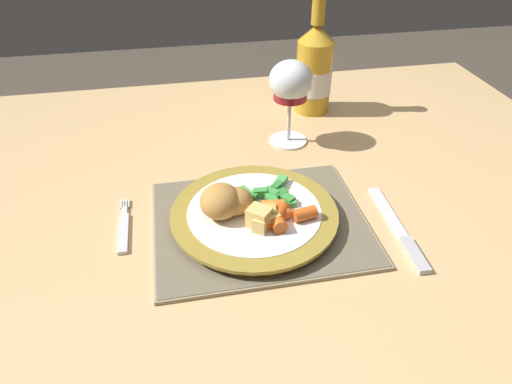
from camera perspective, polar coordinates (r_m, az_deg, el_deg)
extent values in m
cube|color=tan|center=(0.79, -2.06, -0.56)|extent=(1.36, 0.95, 0.04)
cube|color=tan|center=(1.52, 19.48, 0.28)|extent=(0.06, 0.06, 0.70)
cube|color=gray|center=(0.70, 0.46, -3.86)|extent=(0.32, 0.26, 0.01)
cube|color=#6B604A|center=(0.70, 0.47, -3.64)|extent=(0.32, 0.26, 0.00)
cylinder|color=white|center=(0.70, -0.21, -3.17)|extent=(0.21, 0.21, 0.01)
cylinder|color=olive|center=(0.69, -0.22, -2.59)|extent=(0.25, 0.25, 0.01)
cylinder|color=white|center=(0.69, -0.22, -2.36)|extent=(0.20, 0.20, 0.00)
ellipsoid|color=#B77F3D|center=(0.68, -2.61, -1.14)|extent=(0.06, 0.06, 0.04)
ellipsoid|color=#B77F3D|center=(0.67, -4.48, -1.14)|extent=(0.08, 0.08, 0.05)
cube|color=#4CA84C|center=(0.70, 4.44, -1.19)|extent=(0.01, 0.02, 0.01)
cube|color=green|center=(0.70, 3.78, -0.73)|extent=(0.03, 0.03, 0.01)
cube|color=green|center=(0.71, 0.56, 0.03)|extent=(0.02, 0.01, 0.01)
cube|color=#4CA84C|center=(0.71, -1.34, -0.01)|extent=(0.02, 0.03, 0.01)
cube|color=#338438|center=(0.70, 3.87, -1.16)|extent=(0.02, 0.03, 0.01)
cube|color=#338438|center=(0.71, 2.99, -0.27)|extent=(0.03, 0.02, 0.01)
cube|color=green|center=(0.71, 2.27, -0.30)|extent=(0.02, 0.02, 0.01)
cube|color=green|center=(0.71, 1.97, -0.02)|extent=(0.03, 0.03, 0.01)
cube|color=#4CA84C|center=(0.71, 3.75, -0.74)|extent=(0.02, 0.03, 0.01)
cube|color=#4CA84C|center=(0.74, 3.11, 1.35)|extent=(0.03, 0.03, 0.01)
cube|color=#338438|center=(0.73, 2.66, 0.79)|extent=(0.02, 0.02, 0.01)
cube|color=#338438|center=(0.71, -0.12, -0.28)|extent=(0.02, 0.02, 0.01)
cube|color=green|center=(0.71, 2.06, -0.47)|extent=(0.02, 0.03, 0.01)
cube|color=green|center=(0.70, 1.87, -0.72)|extent=(0.02, 0.03, 0.01)
cylinder|color=#CC5119|center=(0.66, 2.84, -3.04)|extent=(0.04, 0.05, 0.02)
cylinder|color=orange|center=(0.66, 2.57, -3.42)|extent=(0.02, 0.04, 0.02)
cylinder|color=orange|center=(0.67, 6.14, -2.72)|extent=(0.04, 0.02, 0.02)
cylinder|color=orange|center=(0.69, 2.10, -1.67)|extent=(0.04, 0.02, 0.02)
cylinder|color=orange|center=(0.66, 2.54, -3.37)|extent=(0.05, 0.04, 0.02)
cube|color=silver|center=(0.71, -16.23, -4.97)|extent=(0.01, 0.09, 0.01)
cube|color=silver|center=(0.75, -16.09, -2.33)|extent=(0.01, 0.02, 0.01)
cube|color=silver|center=(0.77, -15.61, -1.37)|extent=(0.00, 0.02, 0.00)
cube|color=silver|center=(0.77, -15.90, -1.41)|extent=(0.00, 0.02, 0.00)
cube|color=silver|center=(0.77, -16.19, -1.44)|extent=(0.00, 0.02, 0.00)
cube|color=silver|center=(0.77, -16.49, -1.47)|extent=(0.00, 0.02, 0.00)
cube|color=silver|center=(0.75, 16.15, -2.47)|extent=(0.02, 0.13, 0.00)
cube|color=#B2B2B7|center=(0.69, 19.23, -7.43)|extent=(0.02, 0.07, 0.01)
cylinder|color=silver|center=(0.92, 4.01, 6.46)|extent=(0.07, 0.07, 0.00)
cylinder|color=silver|center=(0.89, 4.13, 8.99)|extent=(0.01, 0.01, 0.09)
ellipsoid|color=silver|center=(0.86, 4.37, 13.76)|extent=(0.08, 0.08, 0.07)
cylinder|color=maroon|center=(0.87, 4.29, 12.20)|extent=(0.06, 0.06, 0.02)
cylinder|color=gold|center=(1.02, 7.19, 14.08)|extent=(0.08, 0.08, 0.15)
cone|color=gold|center=(0.99, 7.62, 19.12)|extent=(0.08, 0.08, 0.03)
cylinder|color=gold|center=(0.97, 7.85, 21.79)|extent=(0.03, 0.03, 0.06)
cylinder|color=white|center=(1.02, 7.16, 13.68)|extent=(0.08, 0.08, 0.05)
cube|color=#E5BC66|center=(0.65, 0.39, -3.21)|extent=(0.04, 0.04, 0.03)
cube|color=#DBB256|center=(0.65, 1.96, -3.49)|extent=(0.03, 0.02, 0.02)
cube|color=gold|center=(0.66, 1.61, -2.77)|extent=(0.02, 0.03, 0.02)
cube|color=#E5BC66|center=(0.65, 0.63, -3.97)|extent=(0.03, 0.03, 0.02)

